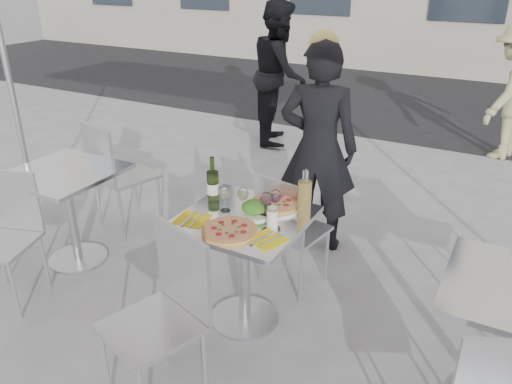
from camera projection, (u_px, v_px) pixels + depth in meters
The scene contains 23 objects.
ground at pixel (245, 319), 3.24m from camera, with size 80.00×80.00×0.00m, color slate.
street_asphalt at pixel (436, 101), 8.42m from camera, with size 24.00×5.00×0.00m, color black.
main_table at pixel (244, 248), 3.02m from camera, with size 0.72×0.72×0.75m.
side_table_left at pixel (68, 197), 3.67m from camera, with size 0.72×0.72×0.75m.
chair_far at pixel (288, 224), 3.35m from camera, with size 0.45×0.46×0.86m.
chair_near at pixel (166, 305), 2.49m from camera, with size 0.54×0.55×0.93m.
side_chair_lfar at pixel (114, 169), 4.09m from camera, with size 0.55×0.55×0.96m.
side_chair_lnear at pixel (6, 227), 3.30m from camera, with size 0.51×0.51×0.88m.
woman_diner at pixel (318, 149), 3.80m from camera, with size 0.60×0.39×1.64m, color black.
pedestrian_a at pixel (280, 73), 6.17m from camera, with size 0.85×0.66×1.74m, color black.
pedestrian_b at pixel (511, 92), 5.68m from camera, with size 1.00×0.57×1.54m, color tan.
pizza_near at pixel (230, 230), 2.76m from camera, with size 0.31×0.31×0.02m.
pizza_far at pixel (275, 204), 3.05m from camera, with size 0.34×0.34×0.03m.
salad_plate at pixel (254, 208), 2.95m from camera, with size 0.22×0.22×0.09m.
wine_bottle at pixel (213, 185), 3.07m from camera, with size 0.07×0.07×0.29m.
carafe at pixel (305, 198), 2.89m from camera, with size 0.08×0.08×0.29m.
sugar_shaker at pixel (272, 216), 2.82m from camera, with size 0.06×0.06×0.11m.
wineglass_white_a at pixel (225, 194), 2.96m from camera, with size 0.07×0.07×0.16m.
wineglass_white_b at pixel (243, 195), 2.95m from camera, with size 0.07×0.07×0.16m.
wineglass_red_a at pixel (266, 200), 2.89m from camera, with size 0.07×0.07×0.16m.
wineglass_red_b at pixel (275, 197), 2.92m from camera, with size 0.07×0.07×0.16m.
napkin_left at pixel (192, 219), 2.90m from camera, with size 0.20×0.20×0.01m.
napkin_right at pixel (267, 239), 2.68m from camera, with size 0.23×0.23×0.01m.
Camera 1 is at (1.31, -2.25, 2.10)m, focal length 35.00 mm.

